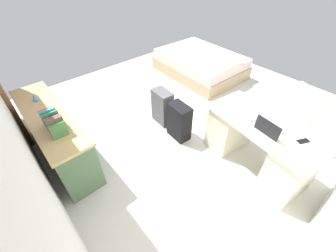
{
  "coord_description": "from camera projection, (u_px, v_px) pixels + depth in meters",
  "views": [
    {
      "loc": [
        -1.91,
        2.23,
        2.43
      ],
      "look_at": [
        -0.34,
        0.86,
        0.6
      ],
      "focal_mm": 22.69,
      "sensor_mm": 36.0,
      "label": 1
    }
  ],
  "objects": [
    {
      "name": "ground_plane",
      "position": [
        191.0,
        121.0,
        3.79
      ],
      "size": [
        5.76,
        5.76,
        0.0
      ],
      "primitive_type": "plane",
      "color": "beige"
    },
    {
      "name": "wall_back",
      "position": [
        4.0,
        125.0,
        1.78
      ],
      "size": [
        4.42,
        0.1,
        2.53
      ],
      "primitive_type": "cube",
      "color": "silver",
      "rests_on": "ground_plane"
    },
    {
      "name": "desk",
      "position": [
        258.0,
        144.0,
        2.82
      ],
      "size": [
        1.52,
        0.85,
        0.74
      ],
      "color": "beige",
      "rests_on": "ground_plane"
    },
    {
      "name": "office_chair",
      "position": [
        291.0,
        121.0,
        3.13
      ],
      "size": [
        0.58,
        0.58,
        0.94
      ],
      "color": "black",
      "rests_on": "ground_plane"
    },
    {
      "name": "credenza",
      "position": [
        56.0,
        136.0,
        2.95
      ],
      "size": [
        1.8,
        0.48,
        0.77
      ],
      "color": "#4C6B47",
      "rests_on": "ground_plane"
    },
    {
      "name": "bed",
      "position": [
        200.0,
        64.0,
        4.98
      ],
      "size": [
        1.95,
        1.47,
        0.58
      ],
      "color": "tan",
      "rests_on": "ground_plane"
    },
    {
      "name": "suitcase_black",
      "position": [
        179.0,
        122.0,
        3.31
      ],
      "size": [
        0.37,
        0.24,
        0.6
      ],
      "primitive_type": "cube",
      "rotation": [
        0.0,
        0.0,
        -0.06
      ],
      "color": "black",
      "rests_on": "ground_plane"
    },
    {
      "name": "suitcase_spare_grey",
      "position": [
        162.0,
        107.0,
        3.6
      ],
      "size": [
        0.38,
        0.25,
        0.6
      ],
      "primitive_type": "cube",
      "rotation": [
        0.0,
        0.0,
        -0.07
      ],
      "color": "#4C4C51",
      "rests_on": "ground_plane"
    },
    {
      "name": "laptop",
      "position": [
        269.0,
        130.0,
        2.44
      ],
      "size": [
        0.34,
        0.26,
        0.21
      ],
      "color": "#B7B7BC",
      "rests_on": "desk"
    },
    {
      "name": "computer_mouse",
      "position": [
        253.0,
        119.0,
        2.65
      ],
      "size": [
        0.07,
        0.11,
        0.03
      ],
      "primitive_type": "ellipsoid",
      "rotation": [
        0.0,
        0.0,
        -0.14
      ],
      "color": "white",
      "rests_on": "desk"
    },
    {
      "name": "cell_phone_near_laptop",
      "position": [
        303.0,
        141.0,
        2.37
      ],
      "size": [
        0.12,
        0.15,
        0.01
      ],
      "primitive_type": "cube",
      "rotation": [
        0.0,
        0.0,
        -0.47
      ],
      "color": "black",
      "rests_on": "desk"
    },
    {
      "name": "book_row",
      "position": [
        54.0,
        122.0,
        2.4
      ],
      "size": [
        0.35,
        0.17,
        0.24
      ],
      "color": "#467C40",
      "rests_on": "credenza"
    },
    {
      "name": "figurine_small",
      "position": [
        35.0,
        97.0,
        2.88
      ],
      "size": [
        0.08,
        0.08,
        0.11
      ],
      "primitive_type": "cone",
      "color": "#4C7FBF",
      "rests_on": "credenza"
    }
  ]
}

